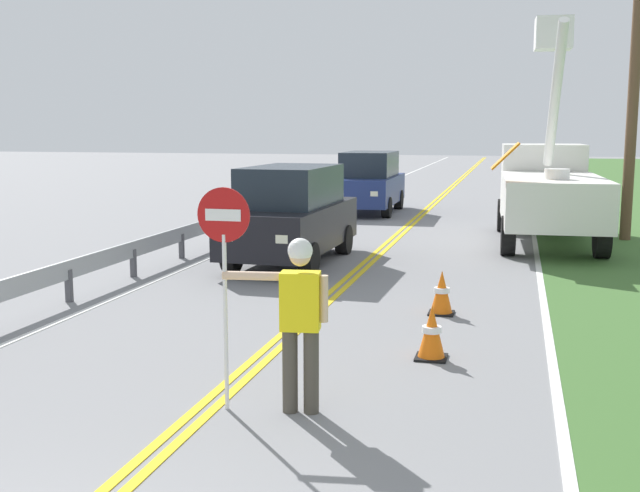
{
  "coord_description": "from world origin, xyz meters",
  "views": [
    {
      "loc": [
        3.07,
        -3.26,
        2.92
      ],
      "look_at": [
        0.31,
        7.64,
        1.2
      ],
      "focal_mm": 43.48,
      "sensor_mm": 36.0,
      "label": 1
    }
  ],
  "objects": [
    {
      "name": "oncoming_suv_nearest",
      "position": [
        -1.64,
        12.79,
        1.06
      ],
      "size": [
        2.02,
        4.65,
        2.1
      ],
      "color": "black",
      "rests_on": "ground"
    },
    {
      "name": "traffic_cone_mid",
      "position": [
        2.0,
        8.81,
        0.34
      ],
      "size": [
        0.4,
        0.4,
        0.7
      ],
      "color": "orange",
      "rests_on": "ground"
    },
    {
      "name": "guardrail_left_shoulder",
      "position": [
        -4.2,
        16.14,
        0.52
      ],
      "size": [
        0.1,
        32.0,
        0.71
      ],
      "color": "#9EA0A3",
      "rests_on": "ground"
    },
    {
      "name": "stop_sign_paddle",
      "position": [
        0.22,
        4.04,
        1.71
      ],
      "size": [
        0.56,
        0.04,
        2.33
      ],
      "color": "silver",
      "rests_on": "ground"
    },
    {
      "name": "traffic_cone_lead",
      "position": [
        2.1,
        6.36,
        0.34
      ],
      "size": [
        0.4,
        0.4,
        0.7
      ],
      "color": "orange",
      "rests_on": "ground"
    },
    {
      "name": "edge_line_left",
      "position": [
        -3.6,
        20.0,
        0.01
      ],
      "size": [
        0.12,
        110.0,
        0.01
      ],
      "primitive_type": "cube",
      "color": "silver",
      "rests_on": "ground"
    },
    {
      "name": "centerline_yellow_left",
      "position": [
        -0.09,
        20.0,
        0.01
      ],
      "size": [
        0.11,
        110.0,
        0.01
      ],
      "primitive_type": "cube",
      "color": "yellow",
      "rests_on": "ground"
    },
    {
      "name": "utility_bucket_truck",
      "position": [
        3.86,
        17.51,
        1.42
      ],
      "size": [
        2.67,
        6.9,
        5.67
      ],
      "color": "white",
      "rests_on": "ground"
    },
    {
      "name": "centerline_yellow_right",
      "position": [
        0.09,
        20.0,
        0.01
      ],
      "size": [
        0.11,
        110.0,
        0.01
      ],
      "primitive_type": "cube",
      "color": "yellow",
      "rests_on": "ground"
    },
    {
      "name": "utility_pole_near",
      "position": [
        5.9,
        18.27,
        4.38
      ],
      "size": [
        1.8,
        0.28,
        8.39
      ],
      "color": "brown",
      "rests_on": "ground"
    },
    {
      "name": "flagger_worker",
      "position": [
        0.98,
        4.14,
        1.05
      ],
      "size": [
        1.08,
        0.3,
        1.83
      ],
      "color": "#474238",
      "rests_on": "ground"
    },
    {
      "name": "edge_line_right",
      "position": [
        3.6,
        20.0,
        0.01
      ],
      "size": [
        0.12,
        110.0,
        0.01
      ],
      "primitive_type": "cube",
      "color": "silver",
      "rests_on": "ground"
    },
    {
      "name": "oncoming_suv_second",
      "position": [
        -1.84,
        23.1,
        1.06
      ],
      "size": [
        1.96,
        4.63,
        2.1
      ],
      "color": "navy",
      "rests_on": "ground"
    }
  ]
}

